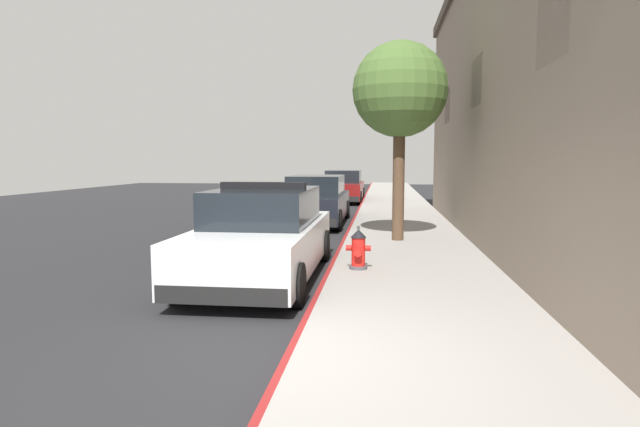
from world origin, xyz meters
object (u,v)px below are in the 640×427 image
(parked_car_dark_far, at_px, (344,187))
(street_tree, at_px, (400,91))
(parked_car_silver_ahead, at_px, (316,201))
(police_cruiser, at_px, (263,236))
(fire_hydrant, at_px, (358,249))

(parked_car_dark_far, bearing_deg, street_tree, -80.17)
(parked_car_silver_ahead, bearing_deg, street_tree, -59.07)
(street_tree, bearing_deg, police_cruiser, -123.02)
(parked_car_dark_far, xyz_separation_m, fire_hydrant, (1.49, -16.64, -0.24))
(parked_car_dark_far, height_order, fire_hydrant, parked_car_dark_far)
(police_cruiser, xyz_separation_m, street_tree, (2.43, 3.74, 2.92))
(parked_car_dark_far, relative_size, fire_hydrant, 6.37)
(police_cruiser, relative_size, parked_car_dark_far, 1.00)
(parked_car_dark_far, xyz_separation_m, street_tree, (2.28, -13.16, 2.92))
(parked_car_silver_ahead, distance_m, street_tree, 5.69)
(police_cruiser, distance_m, street_tree, 5.33)
(parked_car_dark_far, bearing_deg, fire_hydrant, -84.87)
(fire_hydrant, bearing_deg, police_cruiser, -171.01)
(parked_car_dark_far, distance_m, fire_hydrant, 16.71)
(street_tree, bearing_deg, parked_car_silver_ahead, 120.93)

